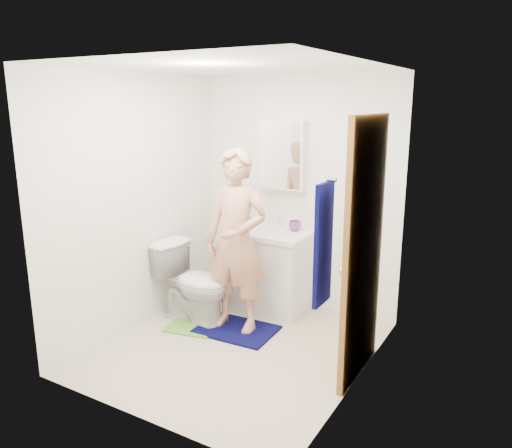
{
  "coord_description": "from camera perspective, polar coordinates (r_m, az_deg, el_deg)",
  "views": [
    {
      "loc": [
        2.2,
        -3.42,
        2.14
      ],
      "look_at": [
        0.05,
        0.25,
        1.09
      ],
      "focal_mm": 35.0,
      "sensor_mm": 36.0,
      "label": 1
    }
  ],
  "objects": [
    {
      "name": "floor",
      "position": [
        4.59,
        -2.23,
        -14.01
      ],
      "size": [
        2.2,
        2.4,
        0.02
      ],
      "primitive_type": "cube",
      "color": "beige",
      "rests_on": "ground"
    },
    {
      "name": "ceiling",
      "position": [
        4.07,
        -2.56,
        17.69
      ],
      "size": [
        2.2,
        2.4,
        0.02
      ],
      "primitive_type": "cube",
      "color": "white",
      "rests_on": "ground"
    },
    {
      "name": "wall_back",
      "position": [
        5.21,
        4.82,
        3.44
      ],
      "size": [
        2.2,
        0.02,
        2.4
      ],
      "primitive_type": "cube",
      "color": "white",
      "rests_on": "ground"
    },
    {
      "name": "wall_front",
      "position": [
        3.25,
        -13.97,
        -3.32
      ],
      "size": [
        2.2,
        0.02,
        2.4
      ],
      "primitive_type": "cube",
      "color": "white",
      "rests_on": "ground"
    },
    {
      "name": "wall_left",
      "position": [
        4.85,
        -13.52,
        2.32
      ],
      "size": [
        0.02,
        2.4,
        2.4
      ],
      "primitive_type": "cube",
      "color": "white",
      "rests_on": "ground"
    },
    {
      "name": "wall_right",
      "position": [
        3.71,
        12.23,
        -1.11
      ],
      "size": [
        0.02,
        2.4,
        2.4
      ],
      "primitive_type": "cube",
      "color": "white",
      "rests_on": "ground"
    },
    {
      "name": "vanity_cabinet",
      "position": [
        5.22,
        1.75,
        -5.57
      ],
      "size": [
        0.75,
        0.55,
        0.8
      ],
      "primitive_type": "cube",
      "color": "white",
      "rests_on": "floor"
    },
    {
      "name": "countertop",
      "position": [
        5.1,
        1.78,
        -1.06
      ],
      "size": [
        0.79,
        0.59,
        0.05
      ],
      "primitive_type": "cube",
      "color": "white",
      "rests_on": "vanity_cabinet"
    },
    {
      "name": "sink_basin",
      "position": [
        5.09,
        1.78,
        -0.9
      ],
      "size": [
        0.4,
        0.4,
        0.03
      ],
      "primitive_type": "cylinder",
      "color": "white",
      "rests_on": "countertop"
    },
    {
      "name": "faucet",
      "position": [
        5.23,
        2.73,
        0.28
      ],
      "size": [
        0.03,
        0.03,
        0.12
      ],
      "primitive_type": "cylinder",
      "color": "silver",
      "rests_on": "countertop"
    },
    {
      "name": "medicine_cabinet",
      "position": [
        5.15,
        3.05,
        7.86
      ],
      "size": [
        0.5,
        0.12,
        0.7
      ],
      "primitive_type": "cube",
      "color": "white",
      "rests_on": "wall_back"
    },
    {
      "name": "mirror_panel",
      "position": [
        5.1,
        2.73,
        7.8
      ],
      "size": [
        0.46,
        0.01,
        0.66
      ],
      "primitive_type": "cube",
      "color": "white",
      "rests_on": "wall_back"
    },
    {
      "name": "door",
      "position": [
        3.9,
        12.17,
        -3.02
      ],
      "size": [
        0.05,
        0.8,
        2.05
      ],
      "primitive_type": "cube",
      "color": "#9E682B",
      "rests_on": "ground"
    },
    {
      "name": "door_knob",
      "position": [
        3.65,
        9.92,
        -5.34
      ],
      "size": [
        0.07,
        0.07,
        0.07
      ],
      "primitive_type": "sphere",
      "color": "gold",
      "rests_on": "door"
    },
    {
      "name": "towel",
      "position": [
        3.2,
        7.7,
        -2.36
      ],
      "size": [
        0.03,
        0.24,
        0.8
      ],
      "primitive_type": "cube",
      "color": "#06073D",
      "rests_on": "wall_right"
    },
    {
      "name": "towel_hook",
      "position": [
        3.1,
        8.63,
        5.02
      ],
      "size": [
        0.06,
        0.02,
        0.02
      ],
      "primitive_type": "cylinder",
      "rotation": [
        0.0,
        1.57,
        0.0
      ],
      "color": "silver",
      "rests_on": "wall_right"
    },
    {
      "name": "toilet",
      "position": [
        5.0,
        -7.11,
        -6.65
      ],
      "size": [
        0.8,
        0.49,
        0.79
      ],
      "primitive_type": "imported",
      "rotation": [
        0.0,
        0.0,
        1.5
      ],
      "color": "white",
      "rests_on": "floor"
    },
    {
      "name": "bath_mat",
      "position": [
        4.88,
        -2.26,
        -11.97
      ],
      "size": [
        0.76,
        0.56,
        0.02
      ],
      "primitive_type": "cube",
      "rotation": [
        0.0,
        0.0,
        0.05
      ],
      "color": "#06073D",
      "rests_on": "floor"
    },
    {
      "name": "green_rug",
      "position": [
        4.98,
        -7.25,
        -11.52
      ],
      "size": [
        0.53,
        0.47,
        0.02
      ],
      "primitive_type": "cube",
      "rotation": [
        0.0,
        0.0,
        0.2
      ],
      "color": "#6BAB39",
      "rests_on": "floor"
    },
    {
      "name": "soap_dispenser",
      "position": [
        5.2,
        -1.2,
        0.56
      ],
      "size": [
        0.1,
        0.11,
        0.18
      ],
      "primitive_type": "imported",
      "rotation": [
        0.0,
        0.0,
        -0.35
      ],
      "color": "#BA6157",
      "rests_on": "countertop"
    },
    {
      "name": "toothbrush_cup",
      "position": [
        5.09,
        4.46,
        -0.22
      ],
      "size": [
        0.16,
        0.16,
        0.1
      ],
      "primitive_type": "imported",
      "rotation": [
        0.0,
        0.0,
        0.33
      ],
      "color": "#783B82",
      "rests_on": "countertop"
    },
    {
      "name": "man",
      "position": [
        4.62,
        -2.29,
        -1.94
      ],
      "size": [
        0.64,
        0.44,
        1.72
      ],
      "primitive_type": "imported",
      "rotation": [
        0.0,
        0.0,
        0.04
      ],
      "color": "tan",
      "rests_on": "bath_mat"
    }
  ]
}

